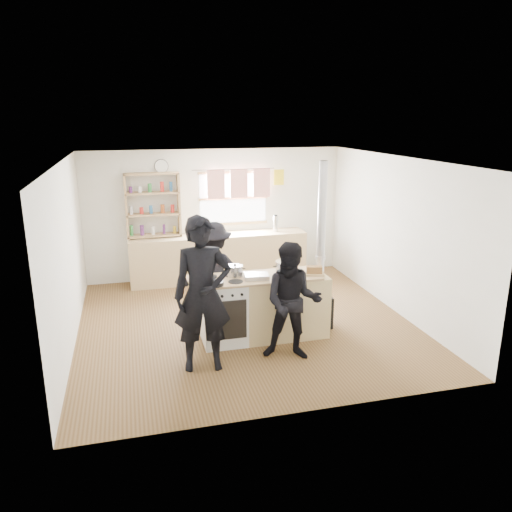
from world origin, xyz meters
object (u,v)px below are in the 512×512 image
at_px(cooking_island, 264,307).
at_px(bread_board, 314,271).
at_px(person_near_left, 203,295).
at_px(person_near_right, 293,302).
at_px(flue_heater, 319,286).
at_px(stockpot_stove, 235,271).
at_px(thermos, 276,224).
at_px(person_far, 213,272).
at_px(skillet_greens, 214,283).
at_px(roast_tray, 256,276).
at_px(stockpot_counter, 285,267).

height_order(cooking_island, bread_board, bread_board).
xyz_separation_m(person_near_left, person_near_right, (1.16, -0.02, -0.20)).
bearing_deg(bread_board, flue_heater, 54.01).
bearing_deg(person_near_right, stockpot_stove, 146.52).
bearing_deg(thermos, flue_heater, -92.03).
height_order(cooking_island, person_far, person_far).
distance_m(skillet_greens, flue_heater, 1.73).
distance_m(bread_board, person_far, 1.60).
relative_size(cooking_island, flue_heater, 0.79).
xyz_separation_m(flue_heater, person_far, (-1.49, 0.66, 0.13)).
bearing_deg(person_near_left, bread_board, 23.88).
relative_size(stockpot_stove, person_far, 0.14).
bearing_deg(person_far, cooking_island, 126.61).
relative_size(thermos, person_far, 0.20).
bearing_deg(flue_heater, thermos, 87.97).
bearing_deg(skillet_greens, bread_board, 4.05).
distance_m(thermos, person_near_right, 3.58).
distance_m(thermos, roast_tray, 3.06).
bearing_deg(flue_heater, stockpot_stove, -176.65).
relative_size(thermos, person_near_left, 0.16).
distance_m(roast_tray, bread_board, 0.84).
bearing_deg(bread_board, person_near_right, -130.97).
relative_size(bread_board, person_far, 0.21).
bearing_deg(flue_heater, cooking_island, -169.52).
xyz_separation_m(bread_board, flue_heater, (0.20, 0.27, -0.33)).
bearing_deg(flue_heater, roast_tray, -166.79).
height_order(stockpot_counter, person_far, person_far).
height_order(person_near_left, person_near_right, person_near_left).
height_order(thermos, roast_tray, thermos).
height_order(flue_heater, person_near_left, flue_heater).
xyz_separation_m(cooking_island, stockpot_counter, (0.31, 0.02, 0.56)).
xyz_separation_m(bread_board, person_far, (-1.29, 0.93, -0.20)).
height_order(cooking_island, stockpot_stove, stockpot_stove).
bearing_deg(stockpot_counter, person_far, 138.12).
relative_size(skillet_greens, person_near_left, 0.18).
xyz_separation_m(bread_board, person_near_left, (-1.68, -0.57, 0.00)).
xyz_separation_m(stockpot_counter, person_near_right, (-0.13, -0.72, -0.24)).
relative_size(cooking_island, bread_board, 6.04).
height_order(skillet_greens, stockpot_stove, stockpot_stove).
bearing_deg(roast_tray, person_far, 116.58).
xyz_separation_m(thermos, skillet_greens, (-1.75, -2.98, -0.10)).
xyz_separation_m(stockpot_stove, person_near_left, (-0.57, -0.77, -0.03)).
height_order(bread_board, person_near_left, person_near_left).
bearing_deg(roast_tray, skillet_greens, -168.09).
bearing_deg(person_near_right, cooking_island, 124.83).
bearing_deg(person_far, stockpot_stove, 105.32).
height_order(thermos, person_near_right, person_near_right).
distance_m(bread_board, person_near_left, 1.78).
height_order(skillet_greens, bread_board, bread_board).
bearing_deg(person_far, thermos, -127.74).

